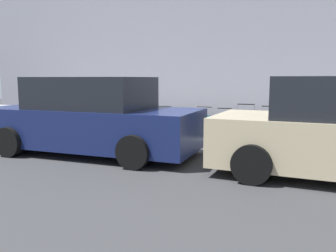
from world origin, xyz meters
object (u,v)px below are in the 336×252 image
object	(u,v)px
suitcase_black_2	(245,127)
suitcase_olive_10	(99,121)
suitcase_teal_4	(204,126)
suitcase_teal_11	(86,117)
parking_meter	(336,109)
parked_car_navy_1	(92,118)
bollard_post	(43,115)
suitcase_maroon_0	(291,132)
suitcase_red_5	(183,124)
suitcase_maroon_7	(147,124)
fire_hydrant	(65,115)
suitcase_navy_8	(131,119)
suitcase_olive_3	(224,127)
suitcase_silver_6	(165,124)
suitcase_navy_1	(268,127)
suitcase_black_9	(115,122)

from	to	relation	value
suitcase_black_2	suitcase_olive_10	size ratio (longest dim) A/B	1.05
suitcase_teal_4	suitcase_teal_11	xyz separation A→B (m)	(3.68, 0.09, 0.10)
parking_meter	parked_car_navy_1	size ratio (longest dim) A/B	0.26
suitcase_teal_4	bollard_post	size ratio (longest dim) A/B	1.12
suitcase_maroon_0	suitcase_teal_4	world-z (taller)	suitcase_maroon_0
suitcase_maroon_0	suitcase_red_5	distance (m)	2.72
suitcase_maroon_7	parked_car_navy_1	world-z (taller)	parked_car_navy_1
suitcase_maroon_0	suitcase_red_5	world-z (taller)	suitcase_maroon_0
suitcase_teal_4	fire_hydrant	xyz separation A→B (m)	(4.50, 0.05, 0.11)
suitcase_navy_8	parked_car_navy_1	xyz separation A→B (m)	(-0.30, 2.22, 0.27)
suitcase_olive_3	suitcase_silver_6	xyz separation A→B (m)	(1.66, 0.04, -0.02)
suitcase_maroon_0	bollard_post	distance (m)	7.41
parked_car_navy_1	bollard_post	bearing A→B (deg)	-31.83
suitcase_maroon_7	suitcase_teal_11	size ratio (longest dim) A/B	0.78
suitcase_silver_6	parking_meter	xyz separation A→B (m)	(-4.21, -0.25, 0.55)
suitcase_navy_1	suitcase_olive_10	world-z (taller)	suitcase_navy_1
suitcase_maroon_0	parking_meter	xyz separation A→B (m)	(-0.94, -0.18, 0.57)
suitcase_maroon_0	suitcase_navy_8	xyz separation A→B (m)	(4.28, 0.13, 0.12)
suitcase_navy_8	suitcase_teal_11	distance (m)	1.55
suitcase_maroon_0	parking_meter	world-z (taller)	parking_meter
suitcase_silver_6	parking_meter	bearing A→B (deg)	-176.59
suitcase_navy_1	suitcase_maroon_7	size ratio (longest dim) A/B	1.08
suitcase_maroon_7	parking_meter	bearing A→B (deg)	-176.17
suitcase_teal_11	suitcase_teal_4	bearing A→B (deg)	-178.53
suitcase_navy_1	suitcase_olive_10	xyz separation A→B (m)	(4.83, 0.12, -0.06)
suitcase_red_5	parking_meter	xyz separation A→B (m)	(-3.66, -0.25, 0.52)
suitcase_navy_8	parked_car_navy_1	distance (m)	2.26
suitcase_olive_3	suitcase_maroon_7	size ratio (longest dim) A/B	0.97
suitcase_olive_3	parked_car_navy_1	xyz separation A→B (m)	(2.38, 2.32, 0.35)
suitcase_black_2	suitcase_navy_8	size ratio (longest dim) A/B	0.90
suitcase_maroon_0	fire_hydrant	distance (m)	6.66
suitcase_black_2	suitcase_red_5	size ratio (longest dim) A/B	1.35
suitcase_silver_6	suitcase_navy_1	bearing A→B (deg)	-178.44
suitcase_teal_11	suitcase_black_2	bearing A→B (deg)	179.91
suitcase_teal_11	parking_meter	bearing A→B (deg)	-177.50
suitcase_maroon_0	bollard_post	size ratio (longest dim) A/B	1.19
suitcase_silver_6	suitcase_olive_10	world-z (taller)	suitcase_olive_10
suitcase_red_5	parked_car_navy_1	xyz separation A→B (m)	(1.27, 2.28, 0.34)
suitcase_red_5	suitcase_navy_8	size ratio (longest dim) A/B	0.67
suitcase_red_5	suitcase_black_2	bearing A→B (deg)	178.09
suitcase_teal_4	suitcase_silver_6	xyz separation A→B (m)	(1.11, 0.05, -0.00)
suitcase_navy_1	suitcase_black_9	size ratio (longest dim) A/B	1.21
suitcase_olive_3	fire_hydrant	distance (m)	5.05
suitcase_teal_4	suitcase_black_9	bearing A→B (deg)	1.02
suitcase_navy_8	fire_hydrant	size ratio (longest dim) A/B	1.34
suitcase_olive_3	suitcase_maroon_7	distance (m)	2.17
suitcase_navy_1	suitcase_teal_4	xyz separation A→B (m)	(1.62, 0.02, -0.05)
suitcase_navy_8	bollard_post	xyz separation A→B (m)	(3.13, 0.09, -0.02)
suitcase_olive_3	suitcase_teal_4	world-z (taller)	suitcase_teal_4
suitcase_black_2	suitcase_silver_6	bearing A→B (deg)	-1.35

